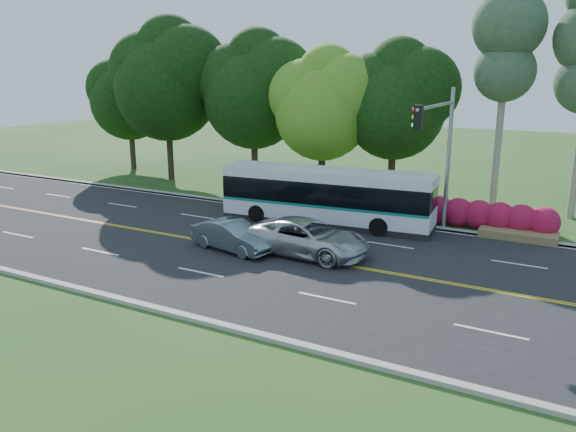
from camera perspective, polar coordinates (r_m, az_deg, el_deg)
The scene contains 12 objects.
ground at distance 25.06m, azimuth -3.15°, elevation -3.50°, with size 120.00×120.00×0.00m, color #244D19.
road at distance 25.05m, azimuth -3.15°, elevation -3.48°, with size 60.00×14.00×0.02m, color black.
curb_north at distance 31.11m, azimuth 3.73°, elevation 0.24°, with size 60.00×0.30×0.15m, color #A7A197.
curb_south at distance 19.69m, azimuth -14.18°, elevation -8.90°, with size 60.00×0.30×0.15m, color #A7A197.
grass_verge at distance 32.76m, azimuth 5.08°, elevation 0.90°, with size 60.00×4.00×0.10m, color #244D19.
lane_markings at distance 25.10m, azimuth -3.33°, elevation -3.42°, with size 57.60×13.82×0.00m.
tree_row at distance 36.91m, azimuth -0.23°, elevation 12.98°, with size 44.70×9.10×13.84m.
bougainvillea_hedge at distance 29.77m, azimuth 17.23°, elevation 0.22°, with size 9.50×2.25×1.50m.
traffic_signal at distance 26.55m, azimuth 15.21°, elevation 7.38°, with size 0.42×6.10×7.00m.
transit_bus at distance 28.97m, azimuth 3.91°, elevation 1.92°, with size 11.06×3.32×2.85m.
sedan at distance 24.91m, azimuth -5.60°, elevation -2.00°, with size 1.42×4.06×1.34m, color slate.
suv at distance 24.21m, azimuth 1.93°, elevation -2.19°, with size 2.54×5.50×1.53m, color silver.
Camera 1 is at (12.50, -20.27, 7.78)m, focal length 35.00 mm.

